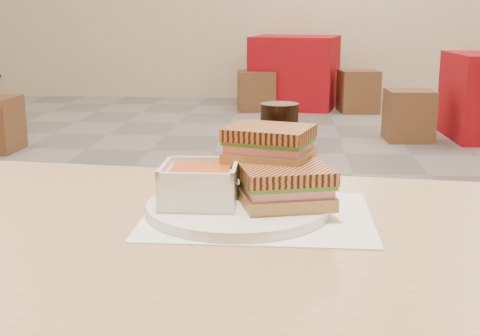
# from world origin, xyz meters

# --- Properties ---
(main_table) EXTENTS (1.27, 0.82, 0.75)m
(main_table) POSITION_xyz_m (0.02, -2.10, 0.64)
(main_table) COLOR tan
(main_table) RESTS_ON ground
(tray_liner) EXTENTS (0.34, 0.26, 0.00)m
(tray_liner) POSITION_xyz_m (0.04, -2.01, 0.75)
(tray_liner) COLOR white
(tray_liner) RESTS_ON main_table
(plate) EXTENTS (0.28, 0.28, 0.01)m
(plate) POSITION_xyz_m (0.01, -2.01, 0.76)
(plate) COLOR white
(plate) RESTS_ON tray_liner
(soup_bowl) EXTENTS (0.11, 0.11, 0.06)m
(soup_bowl) POSITION_xyz_m (-0.05, -2.01, 0.79)
(soup_bowl) COLOR white
(soup_bowl) RESTS_ON plate
(panini_lower) EXTENTS (0.15, 0.14, 0.06)m
(panini_lower) POSITION_xyz_m (0.08, -2.01, 0.80)
(panini_lower) COLOR #A18045
(panini_lower) RESTS_ON plate
(panini_upper) EXTENTS (0.15, 0.14, 0.06)m
(panini_upper) POSITION_xyz_m (0.05, -1.94, 0.85)
(panini_upper) COLOR #A18045
(panini_upper) RESTS_ON panini_lower
(cola_glass) EXTENTS (0.07, 0.07, 0.14)m
(cola_glass) POSITION_xyz_m (0.06, -1.82, 0.82)
(cola_glass) COLOR black
(cola_glass) RESTS_ON main_table
(bg_table_2) EXTENTS (1.04, 1.04, 0.78)m
(bg_table_2) POSITION_xyz_m (0.12, 4.32, 0.39)
(bg_table_2) COLOR maroon
(bg_table_2) RESTS_ON ground
(bg_chair_1l) EXTENTS (0.39, 0.39, 0.42)m
(bg_chair_1l) POSITION_xyz_m (1.06, 2.45, 0.21)
(bg_chair_1l) COLOR brown
(bg_chair_1l) RESTS_ON ground
(bg_chair_2l) EXTENTS (0.44, 0.44, 0.42)m
(bg_chair_2l) POSITION_xyz_m (-0.29, 4.02, 0.21)
(bg_chair_2l) COLOR brown
(bg_chair_2l) RESTS_ON ground
(bg_chair_2r) EXTENTS (0.44, 0.44, 0.44)m
(bg_chair_2r) POSITION_xyz_m (0.80, 4.00, 0.22)
(bg_chair_2r) COLOR brown
(bg_chair_2r) RESTS_ON ground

